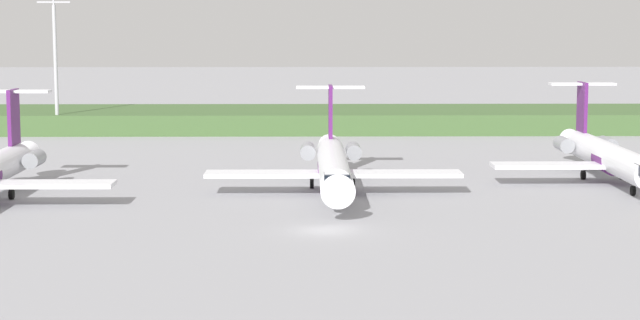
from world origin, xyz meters
The scene contains 5 objects.
ground_plane centered at (0.00, 30.00, 0.00)m, with size 500.00×500.00×0.00m, color #939399.
grass_berm centered at (0.00, 74.95, 1.41)m, with size 320.00×20.00×2.82m, color #426033.
regional_jet_third centered at (1.18, 18.37, 2.54)m, with size 22.81×31.00×9.00m.
regional_jet_fourth centered at (27.69, 23.67, 2.54)m, with size 22.81×31.00×9.00m.
antenna_mast centered at (-34.64, 66.43, 11.24)m, with size 4.40×0.50×27.25m.
Camera 1 is at (-1.25, -78.30, 15.43)m, focal length 60.65 mm.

